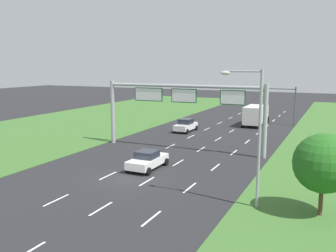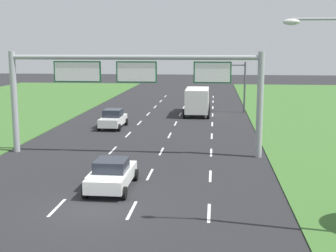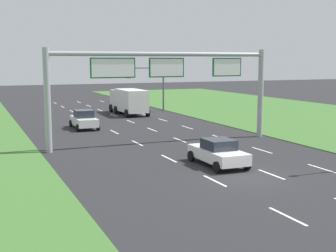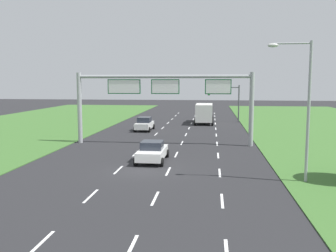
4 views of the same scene
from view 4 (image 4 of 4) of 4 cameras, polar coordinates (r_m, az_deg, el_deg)
The scene contains 10 objects.
ground_plane at distance 26.06m, azimuth -3.83°, elevation -6.80°, with size 200.00×200.00×0.00m, color #262628.
lane_dashes_inner_left at distance 40.87m, azimuth -2.44°, elevation -1.82°, with size 0.14×68.40×0.01m.
lane_dashes_inner_right at distance 40.47m, azimuth 2.47°, elevation -1.91°, with size 0.14×68.40×0.01m.
lane_dashes_slip at distance 40.37m, azimuth 7.43°, elevation -1.98°, with size 0.14×68.40×0.01m.
car_near_red at distance 47.01m, azimuth -3.62°, elevation 0.31°, with size 2.08×4.31×1.70m.
car_lead_silver at distance 28.84m, azimuth -2.41°, elevation -3.89°, with size 2.17×4.41×1.58m.
box_truck at distance 55.32m, azimuth 5.54°, elevation 2.07°, with size 2.70×7.48×2.89m.
sign_gantry at distance 36.20m, azimuth -0.68°, elevation 4.93°, with size 17.24×0.44×7.00m.
traffic_light_mast at distance 57.15m, azimuth 8.81°, elevation 4.45°, with size 4.76×0.49×5.60m.
street_lamp at distance 23.73m, azimuth 19.81°, elevation 3.88°, with size 2.61×0.32×8.50m.
Camera 4 is at (4.63, -24.90, 6.11)m, focal length 40.00 mm.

